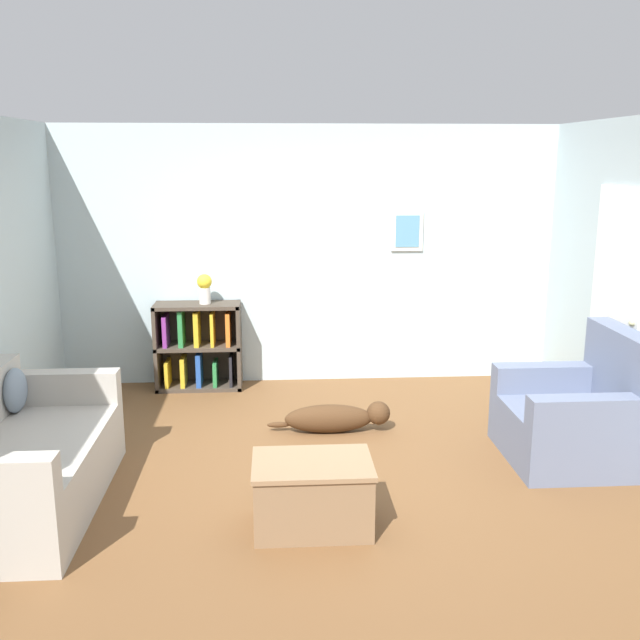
# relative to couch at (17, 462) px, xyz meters

# --- Properties ---
(ground_plane) EXTENTS (14.00, 14.00, 0.00)m
(ground_plane) POSITION_rel_couch_xyz_m (2.05, 0.48, -0.32)
(ground_plane) COLOR brown
(wall_back) EXTENTS (5.60, 0.13, 2.60)m
(wall_back) POSITION_rel_couch_xyz_m (2.05, 2.73, 0.98)
(wall_back) COLOR silver
(wall_back) RESTS_ON ground_plane
(couch) EXTENTS (0.91, 1.75, 0.83)m
(couch) POSITION_rel_couch_xyz_m (0.00, 0.00, 0.00)
(couch) COLOR #ADA89E
(couch) RESTS_ON ground_plane
(bookshelf) EXTENTS (0.85, 0.36, 0.87)m
(bookshelf) POSITION_rel_couch_xyz_m (0.93, 2.50, 0.11)
(bookshelf) COLOR #42382D
(bookshelf) RESTS_ON ground_plane
(recliner_chair) EXTENTS (0.95, 0.99, 1.01)m
(recliner_chair) POSITION_rel_couch_xyz_m (4.02, 0.54, 0.02)
(recliner_chair) COLOR slate
(recliner_chair) RESTS_ON ground_plane
(coffee_table) EXTENTS (0.75, 0.52, 0.44)m
(coffee_table) POSITION_rel_couch_xyz_m (1.92, -0.37, -0.09)
(coffee_table) COLOR #846647
(coffee_table) RESTS_ON ground_plane
(dog) EXTENTS (1.05, 0.22, 0.26)m
(dog) POSITION_rel_couch_xyz_m (2.21, 1.20, -0.19)
(dog) COLOR #472D19
(dog) RESTS_ON ground_plane
(vase) EXTENTS (0.15, 0.15, 0.29)m
(vase) POSITION_rel_couch_xyz_m (1.02, 2.48, 0.71)
(vase) COLOR silver
(vase) RESTS_ON bookshelf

